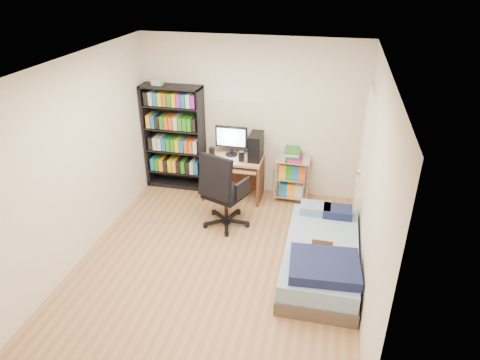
% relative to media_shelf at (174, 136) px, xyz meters
% --- Properties ---
extents(room, '(3.58, 4.08, 2.58)m').
position_rel_media_shelf_xyz_m(room, '(1.24, -1.84, 0.36)').
color(room, '#AB8255').
rests_on(room, ground).
extents(media_shelf, '(0.97, 0.32, 1.80)m').
position_rel_media_shelf_xyz_m(media_shelf, '(0.00, 0.00, 0.00)').
color(media_shelf, black).
rests_on(media_shelf, room).
extents(computer_desk, '(0.93, 0.54, 1.17)m').
position_rel_media_shelf_xyz_m(computer_desk, '(1.12, -0.15, -0.26)').
color(computer_desk, tan).
rests_on(computer_desk, room).
extents(office_chair, '(0.89, 0.89, 1.16)m').
position_rel_media_shelf_xyz_m(office_chair, '(1.10, -1.05, -0.52)').
color(office_chair, black).
rests_on(office_chair, room).
extents(wire_cart, '(0.56, 0.41, 0.88)m').
position_rel_media_shelf_xyz_m(wire_cart, '(1.96, -0.06, -0.31)').
color(wire_cart, silver).
rests_on(wire_cart, room).
extents(bed, '(0.90, 1.80, 0.51)m').
position_rel_media_shelf_xyz_m(bed, '(2.53, -1.79, -0.66)').
color(bed, brown).
rests_on(bed, room).
extents(door, '(0.12, 0.80, 2.00)m').
position_rel_media_shelf_xyz_m(door, '(2.97, -0.49, 0.11)').
color(door, white).
rests_on(door, room).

